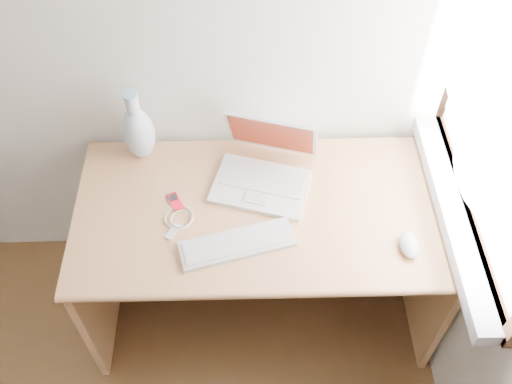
{
  "coord_description": "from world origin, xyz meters",
  "views": [
    {
      "loc": [
        0.97,
        0.12,
        2.39
      ],
      "look_at": [
        1.0,
        1.35,
        0.86
      ],
      "focal_mm": 40.0,
      "sensor_mm": 36.0,
      "label": 1
    }
  ],
  "objects_px": {
    "desk": "(262,223)",
    "external_keyboard": "(237,244)",
    "laptop": "(260,169)",
    "vase": "(138,132)"
  },
  "relations": [
    {
      "from": "desk",
      "to": "external_keyboard",
      "type": "relative_size",
      "value": 3.33
    },
    {
      "from": "desk",
      "to": "laptop",
      "type": "bearing_deg",
      "value": 98.05
    },
    {
      "from": "laptop",
      "to": "vase",
      "type": "distance_m",
      "value": 0.48
    },
    {
      "from": "laptop",
      "to": "vase",
      "type": "xyz_separation_m",
      "value": [
        -0.46,
        0.13,
        0.07
      ]
    },
    {
      "from": "desk",
      "to": "external_keyboard",
      "type": "height_order",
      "value": "external_keyboard"
    },
    {
      "from": "desk",
      "to": "vase",
      "type": "distance_m",
      "value": 0.61
    },
    {
      "from": "laptop",
      "to": "external_keyboard",
      "type": "xyz_separation_m",
      "value": [
        -0.09,
        -0.3,
        -0.04
      ]
    },
    {
      "from": "vase",
      "to": "desk",
      "type": "bearing_deg",
      "value": -22.69
    },
    {
      "from": "external_keyboard",
      "to": "desk",
      "type": "bearing_deg",
      "value": 53.53
    },
    {
      "from": "external_keyboard",
      "to": "laptop",
      "type": "bearing_deg",
      "value": 59.08
    }
  ]
}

